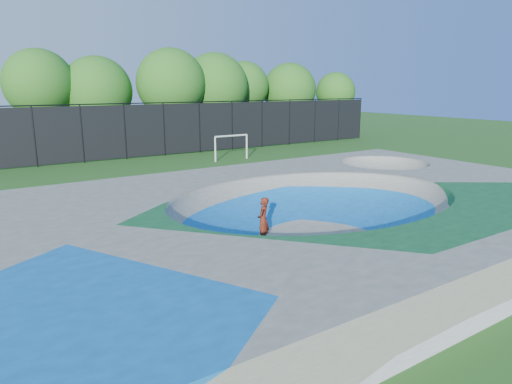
% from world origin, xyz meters
% --- Properties ---
extents(ground, '(120.00, 120.00, 0.00)m').
position_xyz_m(ground, '(0.00, 0.00, 0.00)').
color(ground, '#215216').
rests_on(ground, ground).
extents(skate_deck, '(22.00, 14.00, 1.50)m').
position_xyz_m(skate_deck, '(0.00, 0.00, 0.75)').
color(skate_deck, gray).
rests_on(skate_deck, ground).
extents(skater, '(0.69, 0.65, 1.58)m').
position_xyz_m(skater, '(-1.98, 0.48, 0.79)').
color(skater, '#B52F0E').
rests_on(skater, ground).
extents(skateboard, '(0.77, 0.61, 0.05)m').
position_xyz_m(skateboard, '(-1.98, 0.48, 0.03)').
color(skateboard, black).
rests_on(skateboard, ground).
extents(soccer_goal, '(2.75, 0.12, 1.81)m').
position_xyz_m(soccer_goal, '(6.16, 16.35, 1.25)').
color(soccer_goal, silver).
rests_on(soccer_goal, ground).
extents(fence, '(48.09, 0.09, 4.04)m').
position_xyz_m(fence, '(0.00, 21.00, 2.10)').
color(fence, black).
rests_on(fence, ground).
extents(treeline, '(53.11, 7.78, 8.34)m').
position_xyz_m(treeline, '(0.97, 25.96, 5.01)').
color(treeline, '#422D21').
rests_on(treeline, ground).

